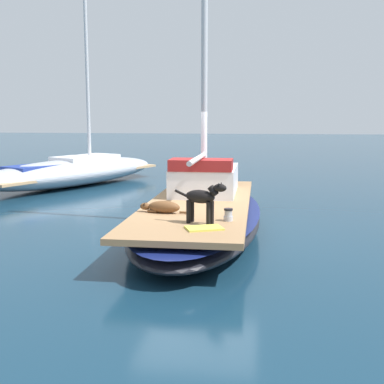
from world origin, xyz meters
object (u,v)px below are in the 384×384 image
(dog_black, at_px, (203,198))
(deck_towel, at_px, (204,228))
(sailboat_main, at_px, (199,217))
(coiled_rope, at_px, (163,209))
(deck_winch, at_px, (228,215))
(dog_brown, at_px, (162,207))
(moored_boat_port_side, at_px, (74,171))

(dog_black, height_order, deck_towel, dog_black)
(sailboat_main, xyz_separation_m, coiled_rope, (-0.55, -1.00, 0.35))
(dog_black, bearing_deg, coiled_rope, 128.98)
(deck_winch, bearing_deg, dog_brown, 157.00)
(sailboat_main, distance_m, deck_towel, 2.54)
(deck_winch, relative_size, coiled_rope, 0.65)
(dog_brown, height_order, deck_towel, dog_brown)
(deck_winch, height_order, moored_boat_port_side, moored_boat_port_side)
(dog_black, height_order, moored_boat_port_side, moored_boat_port_side)
(sailboat_main, height_order, moored_boat_port_side, moored_boat_port_side)
(dog_brown, distance_m, deck_winch, 1.35)
(dog_black, distance_m, deck_towel, 0.56)
(dog_brown, xyz_separation_m, deck_towel, (0.91, -1.19, -0.09))
(sailboat_main, xyz_separation_m, deck_winch, (0.74, -1.81, 0.42))
(dog_black, xyz_separation_m, deck_winch, (0.40, 0.28, -0.32))
(dog_brown, relative_size, moored_boat_port_side, 0.12)
(sailboat_main, distance_m, deck_winch, 2.00)
(dog_black, distance_m, deck_winch, 0.59)
(dog_black, xyz_separation_m, deck_towel, (0.07, -0.38, -0.41))
(coiled_rope, bearing_deg, dog_brown, -80.78)
(coiled_rope, bearing_deg, deck_winch, -32.29)
(dog_black, bearing_deg, sailboat_main, 99.08)
(moored_boat_port_side, bearing_deg, dog_brown, -58.23)
(deck_winch, xyz_separation_m, deck_towel, (-0.33, -0.67, -0.08))
(sailboat_main, relative_size, coiled_rope, 22.41)
(dog_brown, bearing_deg, deck_winch, -23.00)
(deck_towel, bearing_deg, dog_brown, 127.42)
(dog_brown, bearing_deg, deck_towel, -52.58)
(dog_black, bearing_deg, moored_boat_port_side, 123.39)
(deck_winch, distance_m, deck_towel, 0.75)
(sailboat_main, height_order, deck_winch, deck_winch)
(sailboat_main, distance_m, dog_black, 2.25)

